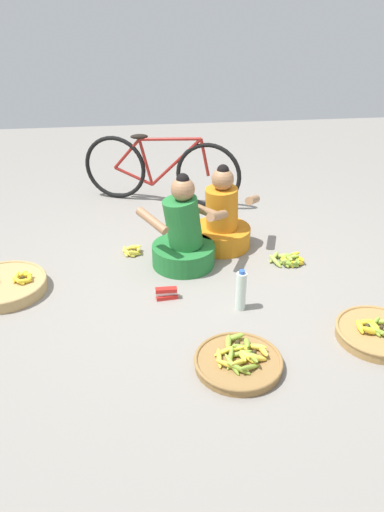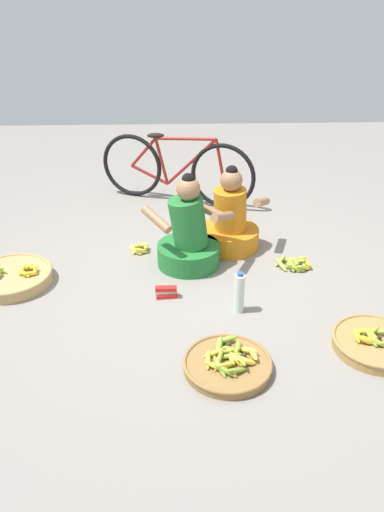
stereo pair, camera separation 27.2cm
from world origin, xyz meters
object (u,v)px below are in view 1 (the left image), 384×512
at_px(vendor_woman_behind, 222,221).
at_px(loose_bananas_back_right, 288,260).
at_px(banana_basket_back_left, 378,333).
at_px(banana_basket_mid_left, 239,361).
at_px(packet_carton_stack, 166,293).
at_px(banana_basket_front_left, 4,285).
at_px(vendor_woman_front, 183,237).
at_px(water_bottle, 241,291).
at_px(loose_bananas_front_center, 132,250).
at_px(bicycle_leaning, 160,170).

relative_size(vendor_woman_behind, loose_bananas_back_right, 2.42).
bearing_deg(banana_basket_back_left, banana_basket_mid_left, -170.80).
xyz_separation_m(banana_basket_back_left, packet_carton_stack, (-1.35, 0.65, -0.00)).
bearing_deg(banana_basket_front_left, vendor_woman_front, 10.09).
relative_size(banana_basket_back_left, water_bottle, 1.75).
height_order(vendor_woman_behind, packet_carton_stack, vendor_woman_behind).
distance_m(loose_bananas_front_center, water_bottle, 1.21).
bearing_deg(banana_basket_front_left, loose_bananas_front_center, 26.69).
height_order(vendor_woman_behind, bicycle_leaning, vendor_woman_behind).
xyz_separation_m(bicycle_leaning, water_bottle, (0.43, -2.07, -0.21)).
bearing_deg(packet_carton_stack, vendor_woman_front, 69.67).
distance_m(banana_basket_mid_left, banana_basket_front_left, 1.92).
xyz_separation_m(vendor_woman_behind, packet_carton_stack, (-0.55, -0.79, -0.19)).
height_order(loose_bananas_front_center, packet_carton_stack, packet_carton_stack).
xyz_separation_m(banana_basket_mid_left, water_bottle, (0.14, 0.61, 0.11)).
xyz_separation_m(banana_basket_front_left, water_bottle, (1.74, -0.44, 0.10)).
bearing_deg(vendor_woman_behind, water_bottle, -91.93).
bearing_deg(vendor_woman_front, bicycle_leaning, 93.77).
bearing_deg(banana_basket_front_left, packet_carton_stack, -11.33).
bearing_deg(banana_basket_mid_left, vendor_woman_behind, 83.87).
height_order(banana_basket_front_left, loose_bananas_front_center, banana_basket_front_left).
height_order(vendor_woman_behind, banana_basket_mid_left, vendor_woman_behind).
height_order(bicycle_leaning, banana_basket_front_left, bicycle_leaning).
height_order(banana_basket_front_left, packet_carton_stack, banana_basket_front_left).
xyz_separation_m(loose_bananas_back_right, loose_bananas_front_center, (-1.30, 0.33, -0.00)).
xyz_separation_m(vendor_woman_behind, banana_basket_mid_left, (-0.17, -1.60, -0.20)).
height_order(vendor_woman_front, banana_basket_front_left, vendor_woman_front).
bearing_deg(packet_carton_stack, vendor_woman_behind, 54.94).
xyz_separation_m(bicycle_leaning, banana_basket_back_left, (1.26, -2.52, -0.31)).
distance_m(vendor_woman_front, packet_carton_stack, 0.57).
bearing_deg(banana_basket_front_left, vendor_woman_behind, 17.06).
xyz_separation_m(banana_basket_mid_left, banana_basket_back_left, (0.97, 0.16, 0.00)).
height_order(banana_basket_back_left, water_bottle, water_bottle).
bearing_deg(banana_basket_front_left, loose_bananas_back_right, 4.07).
distance_m(banana_basket_front_left, loose_bananas_front_center, 1.09).
distance_m(loose_bananas_back_right, loose_bananas_front_center, 1.34).
bearing_deg(banana_basket_mid_left, banana_basket_front_left, 146.64).
height_order(banana_basket_mid_left, loose_bananas_front_center, banana_basket_mid_left).
relative_size(banana_basket_front_left, water_bottle, 2.01).
bearing_deg(loose_bananas_back_right, vendor_woman_behind, 142.99).
height_order(vendor_woman_behind, banana_basket_back_left, vendor_woman_behind).
bearing_deg(loose_bananas_back_right, loose_bananas_front_center, 165.83).
bearing_deg(loose_bananas_front_center, banana_basket_back_left, -41.04).
bearing_deg(bicycle_leaning, loose_bananas_front_center, -106.48).
relative_size(vendor_woman_behind, banana_basket_mid_left, 1.38).
distance_m(vendor_woman_front, banana_basket_back_left, 1.65).
bearing_deg(water_bottle, banana_basket_front_left, 165.72).
height_order(banana_basket_mid_left, banana_basket_front_left, banana_basket_front_left).
bearing_deg(loose_bananas_back_right, banana_basket_front_left, -175.93).
height_order(vendor_woman_front, loose_bananas_back_right, vendor_woman_front).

